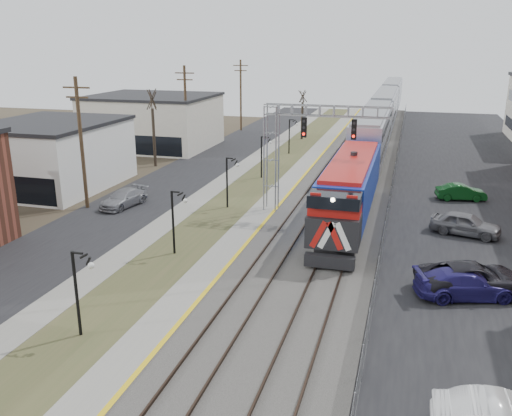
% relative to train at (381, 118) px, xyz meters
% --- Properties ---
extents(street_west, '(7.00, 120.00, 0.04)m').
position_rel_train_xyz_m(street_west, '(-17.00, -27.18, -2.90)').
color(street_west, black).
rests_on(street_west, ground).
extents(sidewalk, '(2.00, 120.00, 0.08)m').
position_rel_train_xyz_m(sidewalk, '(-12.50, -27.18, -2.88)').
color(sidewalk, gray).
rests_on(sidewalk, ground).
extents(grass_median, '(4.00, 120.00, 0.06)m').
position_rel_train_xyz_m(grass_median, '(-9.50, -27.18, -2.89)').
color(grass_median, '#3F4726').
rests_on(grass_median, ground).
extents(platform, '(2.00, 120.00, 0.24)m').
position_rel_train_xyz_m(platform, '(-6.50, -27.18, -2.80)').
color(platform, gray).
rests_on(platform, ground).
extents(ballast_bed, '(8.00, 120.00, 0.20)m').
position_rel_train_xyz_m(ballast_bed, '(-1.50, -27.18, -2.82)').
color(ballast_bed, '#595651').
rests_on(ballast_bed, ground).
extents(parking_lot, '(16.00, 120.00, 0.04)m').
position_rel_train_xyz_m(parking_lot, '(10.50, -27.18, -2.90)').
color(parking_lot, black).
rests_on(parking_lot, ground).
extents(platform_edge, '(0.24, 120.00, 0.01)m').
position_rel_train_xyz_m(platform_edge, '(-5.62, -27.18, -2.67)').
color(platform_edge, gold).
rests_on(platform_edge, platform).
extents(track_near, '(1.58, 120.00, 0.15)m').
position_rel_train_xyz_m(track_near, '(-3.50, -27.18, -2.64)').
color(track_near, '#2D2119').
rests_on(track_near, ballast_bed).
extents(track_far, '(1.58, 120.00, 0.15)m').
position_rel_train_xyz_m(track_far, '(-0.00, -27.18, -2.64)').
color(track_far, '#2D2119').
rests_on(track_far, ballast_bed).
extents(train, '(3.00, 85.85, 5.33)m').
position_rel_train_xyz_m(train, '(0.00, 0.00, 0.00)').
color(train, '#132FA1').
rests_on(train, ground).
extents(signal_gantry, '(9.00, 1.07, 8.15)m').
position_rel_train_xyz_m(signal_gantry, '(-4.28, -34.18, 2.67)').
color(signal_gantry, gray).
rests_on(signal_gantry, ground).
extents(lampposts, '(0.14, 62.14, 4.00)m').
position_rel_train_xyz_m(lampposts, '(-9.50, -43.89, -0.92)').
color(lampposts, black).
rests_on(lampposts, ground).
extents(utility_poles, '(0.28, 80.28, 10.00)m').
position_rel_train_xyz_m(utility_poles, '(-20.00, -37.18, 2.08)').
color(utility_poles, '#4C3823').
rests_on(utility_poles, ground).
extents(fence, '(0.04, 120.00, 1.60)m').
position_rel_train_xyz_m(fence, '(2.70, -27.18, -2.12)').
color(fence, gray).
rests_on(fence, ground).
extents(buildings_west, '(14.00, 67.00, 7.00)m').
position_rel_train_xyz_m(buildings_west, '(-26.50, -37.97, 0.09)').
color(buildings_west, beige).
rests_on(buildings_west, ground).
extents(bare_trees, '(12.30, 42.30, 5.95)m').
position_rel_train_xyz_m(bare_trees, '(-18.16, -23.26, -0.22)').
color(bare_trees, '#382D23').
rests_on(bare_trees, ground).
extents(car_lot_c, '(6.31, 4.30, 1.60)m').
position_rel_train_xyz_m(car_lot_c, '(7.46, -45.00, -2.12)').
color(car_lot_c, black).
rests_on(car_lot_c, ground).
extents(car_lot_d, '(5.44, 3.48, 1.47)m').
position_rel_train_xyz_m(car_lot_d, '(7.04, -45.60, -2.18)').
color(car_lot_d, navy).
rests_on(car_lot_d, ground).
extents(car_lot_e, '(4.81, 2.89, 1.53)m').
position_rel_train_xyz_m(car_lot_e, '(7.79, -35.76, -2.15)').
color(car_lot_e, slate).
rests_on(car_lot_e, ground).
extents(car_lot_f, '(4.10, 2.02, 1.29)m').
position_rel_train_xyz_m(car_lot_f, '(8.12, -26.97, -2.27)').
color(car_lot_f, '#0D4316').
rests_on(car_lot_f, ground).
extents(car_street_b, '(2.62, 4.75, 1.30)m').
position_rel_train_xyz_m(car_street_b, '(-17.39, -36.14, -2.27)').
color(car_street_b, gray).
rests_on(car_street_b, ground).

